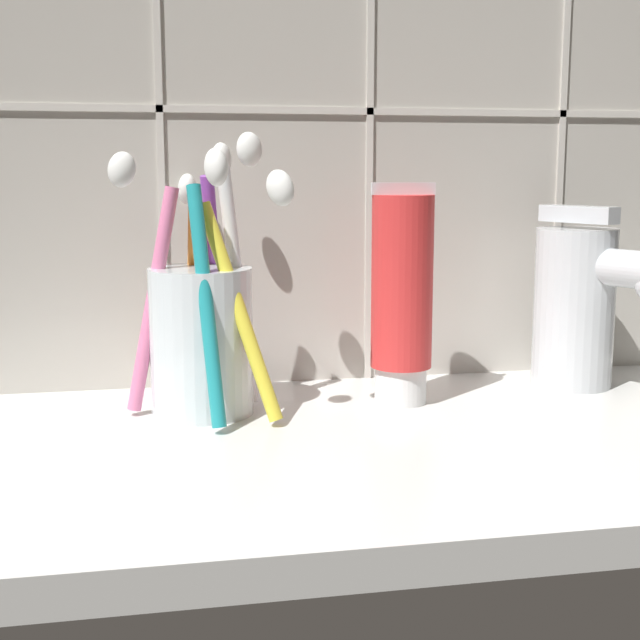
# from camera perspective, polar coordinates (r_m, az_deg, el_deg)

# --- Properties ---
(sink_counter) EXTENTS (0.60, 0.30, 0.02)m
(sink_counter) POSITION_cam_1_polar(r_m,az_deg,el_deg) (0.54, 5.30, -8.35)
(sink_counter) COLOR silver
(sink_counter) RESTS_ON ground
(tile_wall_backsplash) EXTENTS (0.70, 0.02, 0.57)m
(tile_wall_backsplash) POSITION_cam_1_polar(r_m,az_deg,el_deg) (0.67, 1.78, 19.04)
(tile_wall_backsplash) COLOR #B7B2A8
(tile_wall_backsplash) RESTS_ON ground
(toothbrush_cup) EXTENTS (0.12, 0.14, 0.18)m
(toothbrush_cup) POSITION_cam_1_polar(r_m,az_deg,el_deg) (0.58, -7.50, -0.38)
(toothbrush_cup) COLOR silver
(toothbrush_cup) RESTS_ON sink_counter
(toothpaste_tube) EXTENTS (0.04, 0.04, 0.15)m
(toothpaste_tube) POSITION_cam_1_polar(r_m,az_deg,el_deg) (0.60, 5.26, 1.57)
(toothpaste_tube) COLOR white
(toothpaste_tube) RESTS_ON sink_counter
(sink_faucet) EXTENTS (0.07, 0.10, 0.13)m
(sink_faucet) POSITION_cam_1_polar(r_m,az_deg,el_deg) (0.67, 16.29, 1.16)
(sink_faucet) COLOR silver
(sink_faucet) RESTS_ON sink_counter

